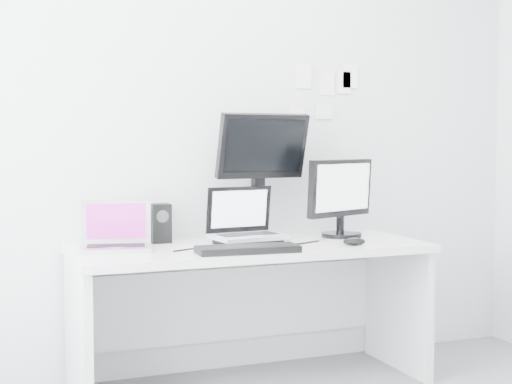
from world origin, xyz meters
The scene contains 15 objects.
back_wall centered at (0.00, 1.60, 1.35)m, with size 3.60×3.60×0.00m, color silver.
desk centered at (0.00, 1.25, 0.36)m, with size 1.80×0.70×0.73m, color white.
macbook centered at (-0.67, 1.31, 0.86)m, with size 0.34×0.25×0.25m, color #B4B4B9.
speaker centered at (-0.41, 1.50, 0.83)m, with size 0.10×0.10×0.20m, color black.
dell_laptop centered at (0.00, 1.27, 0.88)m, with size 0.36×0.28×0.30m, color #A2A4A9.
rear_monitor centered at (0.13, 1.43, 1.08)m, with size 0.51×0.18×0.69m, color black.
samsung_monitor centered at (0.58, 1.37, 0.95)m, with size 0.48×0.22×0.44m, color black.
keyboard centered at (-0.11, 1.02, 0.75)m, with size 0.49×0.17×0.03m, color black.
mouse centered at (0.48, 1.04, 0.75)m, with size 0.12×0.08×0.04m, color black.
wall_note_0 centered at (0.45, 1.59, 1.62)m, with size 0.10×0.00×0.14m, color white.
wall_note_1 centered at (0.60, 1.59, 1.58)m, with size 0.09×0.00×0.13m, color white.
wall_note_2 centered at (0.75, 1.59, 1.63)m, with size 0.10×0.00×0.14m, color white.
wall_note_3 centered at (0.58, 1.59, 1.42)m, with size 0.11×0.00×0.08m, color white.
wall_note_4 centered at (0.71, 1.59, 1.59)m, with size 0.09×0.00×0.13m, color white.
wall_note_5 centered at (0.41, 1.59, 1.40)m, with size 0.09×0.00×0.11m, color white.
Camera 1 is at (-1.38, -2.32, 1.27)m, focal length 53.40 mm.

